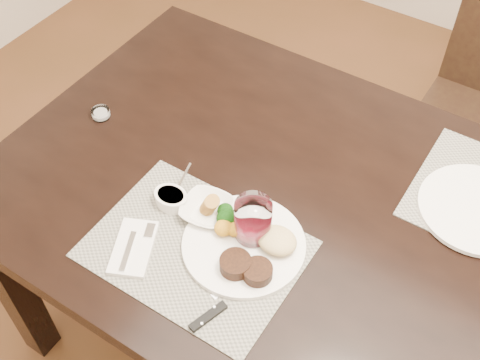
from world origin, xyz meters
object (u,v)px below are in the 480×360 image
Objects in this scene: far_plate at (477,209)px; wine_glass_near at (253,223)px; cracker_bowl at (207,209)px; dinner_plate at (248,246)px; steak_knife at (215,308)px.

wine_glass_near is at bearing -138.99° from far_plate.
cracker_bowl reaches higher than far_plate.
cracker_bowl is at bearing -146.38° from far_plate.
wine_glass_near is at bearing 114.89° from dinner_plate.
cracker_bowl is (-0.16, 0.20, 0.01)m from steak_knife.
dinner_plate is 0.14m from cracker_bowl.
steak_knife is at bearing -51.48° from cracker_bowl.
cracker_bowl is (-0.13, 0.03, 0.00)m from dinner_plate.
wine_glass_near reaches higher than cracker_bowl.
cracker_bowl reaches higher than dinner_plate.
dinner_plate is at bearing -74.05° from wine_glass_near.
far_plate is (0.52, 0.35, -0.01)m from cracker_bowl.
far_plate is (0.37, 0.54, 0.00)m from steak_knife.
steak_knife is at bearing -124.15° from far_plate.
steak_knife is 0.25m from cracker_bowl.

